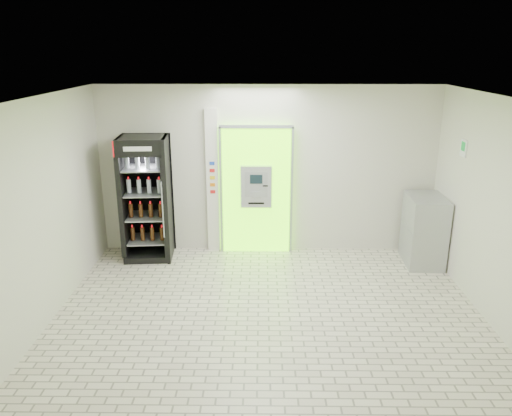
{
  "coord_description": "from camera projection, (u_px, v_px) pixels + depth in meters",
  "views": [
    {
      "loc": [
        -0.1,
        -6.18,
        3.58
      ],
      "look_at": [
        -0.19,
        1.2,
        1.21
      ],
      "focal_mm": 35.0,
      "sensor_mm": 36.0,
      "label": 1
    }
  ],
  "objects": [
    {
      "name": "atm_assembly",
      "position": [
        256.0,
        189.0,
        8.92
      ],
      "size": [
        1.3,
        0.24,
        2.33
      ],
      "color": "#61E707",
      "rests_on": "ground"
    },
    {
      "name": "room_shell",
      "position": [
        270.0,
        190.0,
        6.41
      ],
      "size": [
        6.0,
        6.0,
        6.0
      ],
      "color": "beige",
      "rests_on": "ground"
    },
    {
      "name": "beverage_cooler",
      "position": [
        147.0,
        200.0,
        8.71
      ],
      "size": [
        0.87,
        0.8,
        2.17
      ],
      "rotation": [
        0.0,
        0.0,
        0.07
      ],
      "color": "black",
      "rests_on": "ground"
    },
    {
      "name": "ground",
      "position": [
        269.0,
        317.0,
        6.97
      ],
      "size": [
        6.0,
        6.0,
        0.0
      ],
      "primitive_type": "plane",
      "color": "beige",
      "rests_on": "ground"
    },
    {
      "name": "steel_cabinet",
      "position": [
        424.0,
        230.0,
        8.57
      ],
      "size": [
        0.64,
        0.92,
        1.19
      ],
      "rotation": [
        0.0,
        0.0,
        -0.05
      ],
      "color": "#A1A4A9",
      "rests_on": "ground"
    },
    {
      "name": "pillar",
      "position": [
        213.0,
        182.0,
        8.92
      ],
      "size": [
        0.22,
        0.11,
        2.6
      ],
      "color": "silver",
      "rests_on": "ground"
    },
    {
      "name": "exit_sign",
      "position": [
        464.0,
        148.0,
        7.62
      ],
      "size": [
        0.02,
        0.22,
        0.26
      ],
      "color": "white",
      "rests_on": "room_shell"
    }
  ]
}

